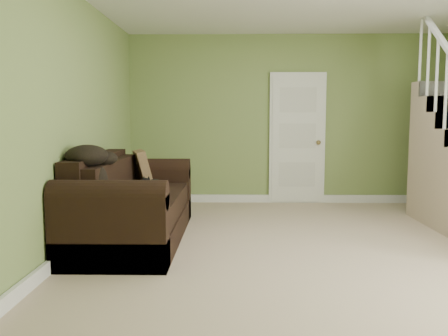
{
  "coord_description": "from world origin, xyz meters",
  "views": [
    {
      "loc": [
        -0.89,
        -4.66,
        1.34
      ],
      "look_at": [
        -0.99,
        0.45,
        0.79
      ],
      "focal_mm": 38.0,
      "sensor_mm": 36.0,
      "label": 1
    }
  ],
  "objects_px": {
    "cat": "(153,187)",
    "banana": "(152,194)",
    "side_table": "(143,195)",
    "sofa": "(130,207)"
  },
  "relations": [
    {
      "from": "cat",
      "to": "banana",
      "type": "distance_m",
      "value": 0.15
    },
    {
      "from": "side_table",
      "to": "banana",
      "type": "relative_size",
      "value": 3.5
    },
    {
      "from": "side_table",
      "to": "cat",
      "type": "bearing_deg",
      "value": -74.04
    },
    {
      "from": "sofa",
      "to": "side_table",
      "type": "relative_size",
      "value": 3.09
    },
    {
      "from": "sofa",
      "to": "cat",
      "type": "bearing_deg",
      "value": -5.1
    },
    {
      "from": "sofa",
      "to": "side_table",
      "type": "bearing_deg",
      "value": 94.61
    },
    {
      "from": "cat",
      "to": "banana",
      "type": "bearing_deg",
      "value": -66.62
    },
    {
      "from": "sofa",
      "to": "cat",
      "type": "xyz_separation_m",
      "value": [
        0.27,
        -0.02,
        0.24
      ]
    },
    {
      "from": "sofa",
      "to": "banana",
      "type": "relative_size",
      "value": 10.83
    },
    {
      "from": "sofa",
      "to": "banana",
      "type": "xyz_separation_m",
      "value": [
        0.27,
        -0.16,
        0.18
      ]
    }
  ]
}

